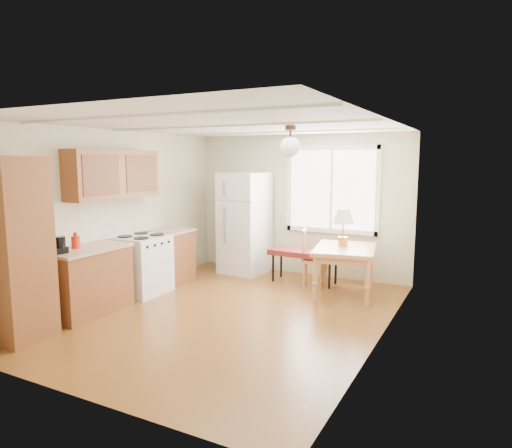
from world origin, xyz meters
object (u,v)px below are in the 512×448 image
Objects in this scene: dining_table at (345,254)px; chair at (309,254)px; bench at (304,254)px; refrigerator at (244,223)px.

dining_table is 1.46× the size of chair.
dining_table reaches higher than bench.
dining_table is (2.04, -0.52, -0.28)m from refrigerator.
refrigerator reaches higher than bench.
dining_table is at bearing -19.55° from bench.
chair is (1.34, -0.24, -0.40)m from refrigerator.
chair is at bearing -4.66° from refrigerator.
dining_table is at bearing -8.86° from refrigerator.
chair is (0.09, -0.05, 0.03)m from bench.
dining_table is (0.79, -0.33, 0.15)m from bench.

